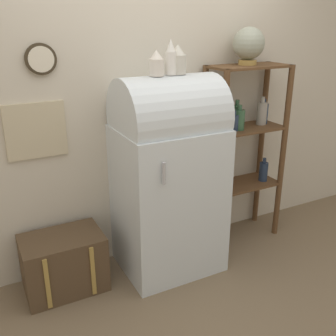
# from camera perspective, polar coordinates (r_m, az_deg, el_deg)

# --- Properties ---
(ground_plane) EXTENTS (12.00, 12.00, 0.00)m
(ground_plane) POSITION_cam_1_polar(r_m,az_deg,el_deg) (3.20, 2.15, -15.73)
(ground_plane) COLOR #7A664C
(wall_back) EXTENTS (7.00, 0.09, 2.70)m
(wall_back) POSITION_cam_1_polar(r_m,az_deg,el_deg) (3.13, -2.88, 10.60)
(wall_back) COLOR beige
(wall_back) RESTS_ON ground_plane
(refrigerator) EXTENTS (0.76, 0.65, 1.54)m
(refrigerator) POSITION_cam_1_polar(r_m,az_deg,el_deg) (2.99, 0.09, -0.93)
(refrigerator) COLOR silver
(refrigerator) RESTS_ON ground_plane
(suitcase_trunk) EXTENTS (0.58, 0.40, 0.43)m
(suitcase_trunk) POSITION_cam_1_polar(r_m,az_deg,el_deg) (3.08, -14.88, -13.16)
(suitcase_trunk) COLOR brown
(suitcase_trunk) RESTS_ON ground_plane
(shelf_unit) EXTENTS (0.70, 0.34, 1.56)m
(shelf_unit) POSITION_cam_1_polar(r_m,az_deg,el_deg) (3.47, 11.16, 4.08)
(shelf_unit) COLOR brown
(shelf_unit) RESTS_ON ground_plane
(globe) EXTENTS (0.25, 0.25, 0.29)m
(globe) POSITION_cam_1_polar(r_m,az_deg,el_deg) (3.34, 11.63, 17.18)
(globe) COLOR #AD8942
(globe) RESTS_ON shelf_unit
(vase_left) EXTENTS (0.10, 0.10, 0.17)m
(vase_left) POSITION_cam_1_polar(r_m,az_deg,el_deg) (2.74, -1.69, 14.88)
(vase_left) COLOR silver
(vase_left) RESTS_ON refrigerator
(vase_center) EXTENTS (0.07, 0.07, 0.24)m
(vase_center) POSITION_cam_1_polar(r_m,az_deg,el_deg) (2.78, 0.40, 15.63)
(vase_center) COLOR white
(vase_center) RESTS_ON refrigerator
(vase_right) EXTENTS (0.12, 0.12, 0.20)m
(vase_right) POSITION_cam_1_polar(r_m,az_deg,el_deg) (2.83, 1.43, 15.35)
(vase_right) COLOR beige
(vase_right) RESTS_ON refrigerator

